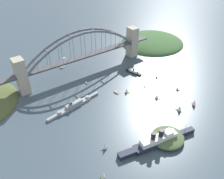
{
  "coord_description": "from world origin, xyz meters",
  "views": [
    {
      "loc": [
        163.23,
        308.38,
        206.4
      ],
      "look_at": [
        0.0,
        80.16,
        8.0
      ],
      "focal_mm": 37.53,
      "sensor_mm": 36.0,
      "label": 1
    }
  ],
  "objects_px": {
    "small_boat_1": "(116,93)",
    "small_boat_10": "(86,83)",
    "fort_island_mid_harbor": "(168,137)",
    "small_boat_3": "(156,77)",
    "small_boat_5": "(144,86)",
    "small_boat_6": "(180,108)",
    "naval_cruiser": "(74,105)",
    "small_boat_7": "(105,146)",
    "seaplane_taxiing_near_bridge": "(62,67)",
    "channel_marker_buoy": "(110,73)",
    "seaplane_second_in_formation": "(64,59)",
    "harbor_arch_bridge": "(84,56)",
    "small_boat_4": "(194,103)",
    "small_boat_2": "(157,96)",
    "ocean_liner": "(158,141)",
    "small_boat_8": "(102,175)",
    "small_boat_0": "(127,91)",
    "small_boat_9": "(178,88)",
    "harbor_ferry_steamer": "(133,72)"
  },
  "relations": [
    {
      "from": "fort_island_mid_harbor",
      "to": "small_boat_3",
      "type": "xyz_separation_m",
      "value": [
        -86.32,
        -105.74,
        -3.57
      ]
    },
    {
      "from": "seaplane_second_in_formation",
      "to": "channel_marker_buoy",
      "type": "bearing_deg",
      "value": 114.5
    },
    {
      "from": "small_boat_2",
      "to": "small_boat_5",
      "type": "height_order",
      "value": "small_boat_2"
    },
    {
      "from": "harbor_arch_bridge",
      "to": "small_boat_2",
      "type": "height_order",
      "value": "harbor_arch_bridge"
    },
    {
      "from": "small_boat_6",
      "to": "small_boat_2",
      "type": "bearing_deg",
      "value": -82.62
    },
    {
      "from": "small_boat_6",
      "to": "small_boat_9",
      "type": "distance_m",
      "value": 49.78
    },
    {
      "from": "small_boat_6",
      "to": "channel_marker_buoy",
      "type": "distance_m",
      "value": 135.44
    },
    {
      "from": "small_boat_7",
      "to": "small_boat_9",
      "type": "height_order",
      "value": "small_boat_7"
    },
    {
      "from": "naval_cruiser",
      "to": "seaplane_taxiing_near_bridge",
      "type": "distance_m",
      "value": 114.66
    },
    {
      "from": "small_boat_7",
      "to": "small_boat_8",
      "type": "height_order",
      "value": "small_boat_8"
    },
    {
      "from": "small_boat_1",
      "to": "small_boat_6",
      "type": "xyz_separation_m",
      "value": [
        -45.2,
        82.82,
        4.24
      ]
    },
    {
      "from": "fort_island_mid_harbor",
      "to": "seaplane_second_in_formation",
      "type": "relative_size",
      "value": 4.22
    },
    {
      "from": "small_boat_1",
      "to": "small_boat_6",
      "type": "bearing_deg",
      "value": 118.62
    },
    {
      "from": "small_boat_0",
      "to": "small_boat_6",
      "type": "xyz_separation_m",
      "value": [
        -31.9,
        74.25,
        1.19
      ]
    },
    {
      "from": "small_boat_0",
      "to": "small_boat_2",
      "type": "bearing_deg",
      "value": 126.45
    },
    {
      "from": "harbor_arch_bridge",
      "to": "fort_island_mid_harbor",
      "type": "bearing_deg",
      "value": 89.84
    },
    {
      "from": "seaplane_second_in_formation",
      "to": "small_boat_3",
      "type": "distance_m",
      "value": 174.61
    },
    {
      "from": "naval_cruiser",
      "to": "small_boat_1",
      "type": "height_order",
      "value": "naval_cruiser"
    },
    {
      "from": "naval_cruiser",
      "to": "small_boat_4",
      "type": "distance_m",
      "value": 166.65
    },
    {
      "from": "small_boat_5",
      "to": "small_boat_9",
      "type": "bearing_deg",
      "value": 133.69
    },
    {
      "from": "small_boat_0",
      "to": "channel_marker_buoy",
      "type": "distance_m",
      "value": 60.97
    },
    {
      "from": "small_boat_2",
      "to": "small_boat_4",
      "type": "distance_m",
      "value": 51.52
    },
    {
      "from": "small_boat_3",
      "to": "small_boat_4",
      "type": "bearing_deg",
      "value": 83.87
    },
    {
      "from": "small_boat_0",
      "to": "small_boat_7",
      "type": "bearing_deg",
      "value": 39.04
    },
    {
      "from": "small_boat_6",
      "to": "small_boat_8",
      "type": "distance_m",
      "value": 143.1
    },
    {
      "from": "small_boat_5",
      "to": "small_boat_10",
      "type": "distance_m",
      "value": 91.97
    },
    {
      "from": "small_boat_1",
      "to": "small_boat_10",
      "type": "relative_size",
      "value": 1.26
    },
    {
      "from": "small_boat_2",
      "to": "ocean_liner",
      "type": "bearing_deg",
      "value": 46.03
    },
    {
      "from": "small_boat_3",
      "to": "small_boat_8",
      "type": "relative_size",
      "value": 0.81
    },
    {
      "from": "ocean_liner",
      "to": "small_boat_8",
      "type": "xyz_separation_m",
      "value": [
        75.38,
        -0.52,
        -1.26
      ]
    },
    {
      "from": "seaplane_second_in_formation",
      "to": "harbor_arch_bridge",
      "type": "bearing_deg",
      "value": 99.32
    },
    {
      "from": "small_boat_5",
      "to": "small_boat_6",
      "type": "distance_m",
      "value": 71.02
    },
    {
      "from": "seaplane_second_in_formation",
      "to": "small_boat_8",
      "type": "bearing_deg",
      "value": 72.25
    },
    {
      "from": "small_boat_0",
      "to": "small_boat_1",
      "type": "xyz_separation_m",
      "value": [
        13.29,
        -8.57,
        -3.05
      ]
    },
    {
      "from": "naval_cruiser",
      "to": "small_boat_7",
      "type": "distance_m",
      "value": 86.1
    },
    {
      "from": "naval_cruiser",
      "to": "small_boat_9",
      "type": "distance_m",
      "value": 157.73
    },
    {
      "from": "ocean_liner",
      "to": "harbor_ferry_steamer",
      "type": "xyz_separation_m",
      "value": [
        -78.76,
        -137.63,
        -3.34
      ]
    },
    {
      "from": "small_boat_10",
      "to": "ocean_liner",
      "type": "bearing_deg",
      "value": 90.95
    },
    {
      "from": "fort_island_mid_harbor",
      "to": "small_boat_3",
      "type": "bearing_deg",
      "value": -129.23
    },
    {
      "from": "seaplane_taxiing_near_bridge",
      "to": "small_boat_7",
      "type": "height_order",
      "value": "small_boat_7"
    },
    {
      "from": "small_boat_1",
      "to": "channel_marker_buoy",
      "type": "relative_size",
      "value": 3.75
    },
    {
      "from": "seaplane_taxiing_near_bridge",
      "to": "small_boat_10",
      "type": "relative_size",
      "value": 1.21
    },
    {
      "from": "small_boat_3",
      "to": "small_boat_10",
      "type": "bearing_deg",
      "value": -27.22
    },
    {
      "from": "naval_cruiser",
      "to": "seaplane_second_in_formation",
      "type": "distance_m",
      "value": 143.71
    },
    {
      "from": "seaplane_taxiing_near_bridge",
      "to": "small_boat_2",
      "type": "relative_size",
      "value": 1.2
    },
    {
      "from": "ocean_liner",
      "to": "small_boat_0",
      "type": "bearing_deg",
      "value": -108.69
    },
    {
      "from": "small_boat_1",
      "to": "small_boat_0",
      "type": "bearing_deg",
      "value": 147.19
    },
    {
      "from": "small_boat_2",
      "to": "channel_marker_buoy",
      "type": "height_order",
      "value": "small_boat_2"
    },
    {
      "from": "small_boat_5",
      "to": "small_boat_10",
      "type": "relative_size",
      "value": 1.02
    },
    {
      "from": "small_boat_4",
      "to": "small_boat_6",
      "type": "height_order",
      "value": "small_boat_6"
    }
  ]
}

